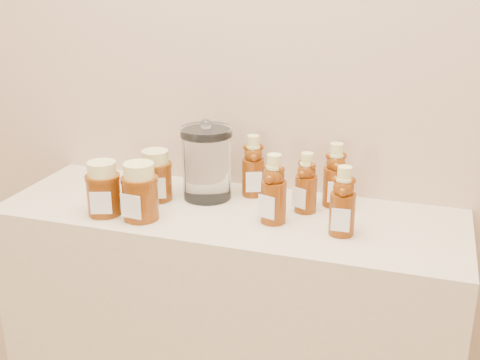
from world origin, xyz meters
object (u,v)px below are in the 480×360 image
(bear_bottle_back_left, at_px, (253,162))
(honey_jar_left, at_px, (103,188))
(glass_canister, at_px, (207,160))
(display_table, at_px, (230,356))
(bear_bottle_front_left, at_px, (274,184))

(bear_bottle_back_left, relative_size, honey_jar_left, 1.38)
(honey_jar_left, xyz_separation_m, glass_canister, (0.21, 0.19, 0.04))
(display_table, relative_size, glass_canister, 5.62)
(bear_bottle_back_left, height_order, bear_bottle_front_left, bear_bottle_front_left)
(display_table, height_order, honey_jar_left, honey_jar_left)
(display_table, height_order, bear_bottle_back_left, bear_bottle_back_left)
(bear_bottle_back_left, bearing_deg, bear_bottle_front_left, -78.55)
(display_table, height_order, glass_canister, glass_canister)
(glass_canister, bearing_deg, display_table, -39.67)
(bear_bottle_back_left, xyz_separation_m, glass_canister, (-0.11, -0.06, 0.01))
(display_table, bearing_deg, glass_canister, 140.33)
(display_table, xyz_separation_m, honey_jar_left, (-0.29, -0.12, 0.52))
(glass_canister, bearing_deg, bear_bottle_back_left, 26.21)
(display_table, relative_size, bear_bottle_back_left, 6.26)
(bear_bottle_front_left, height_order, glass_canister, glass_canister)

